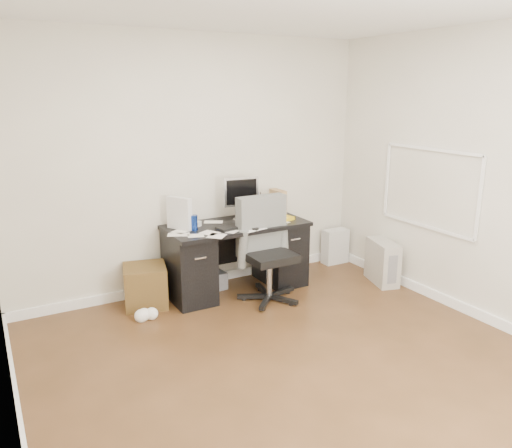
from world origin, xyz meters
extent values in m
plane|color=#432B15|center=(0.00, 0.00, 0.00)|extent=(4.00, 4.00, 0.00)
cube|color=beige|center=(0.00, 2.00, 1.35)|extent=(4.00, 0.02, 2.70)
cube|color=beige|center=(2.00, 0.00, 1.35)|extent=(0.02, 4.00, 2.70)
cube|color=white|center=(0.00, 1.99, 0.05)|extent=(4.00, 0.03, 0.10)
cube|color=white|center=(1.99, 0.00, 0.05)|extent=(0.03, 4.00, 0.10)
cube|color=white|center=(-1.99, 0.00, 0.05)|extent=(0.03, 4.00, 0.10)
cube|color=black|center=(0.30, 1.65, 0.73)|extent=(1.50, 0.70, 0.04)
cube|color=black|center=(-0.25, 1.65, 0.35)|extent=(0.40, 0.60, 0.71)
cube|color=black|center=(0.85, 1.65, 0.35)|extent=(0.40, 0.60, 0.71)
cube|color=black|center=(0.30, 1.98, 0.45)|extent=(0.70, 0.03, 0.51)
cube|color=black|center=(0.25, 1.52, 0.76)|extent=(0.49, 0.23, 0.03)
sphere|color=#B7B7BB|center=(0.57, 1.56, 0.78)|extent=(0.08, 0.08, 0.07)
cylinder|color=navy|center=(-0.18, 1.63, 0.83)|extent=(0.09, 0.09, 0.16)
cube|color=silver|center=(-0.30, 1.75, 0.91)|extent=(0.25, 0.31, 0.33)
cube|color=#A88551|center=(0.93, 1.83, 0.89)|extent=(0.13, 0.24, 0.27)
cube|color=yellow|center=(0.84, 1.57, 0.77)|extent=(0.21, 0.25, 0.04)
cube|color=#A5A195|center=(1.84, 1.04, 0.24)|extent=(0.35, 0.53, 0.48)
cube|color=silver|center=(1.79, 1.84, 0.22)|extent=(0.32, 0.23, 0.44)
cube|color=#463015|center=(-0.69, 1.74, 0.21)|extent=(0.50, 0.50, 0.42)
cube|color=slate|center=(0.05, 1.82, 0.09)|extent=(0.34, 0.29, 0.19)
camera|label=1|loc=(-2.01, -2.91, 2.12)|focal=35.00mm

